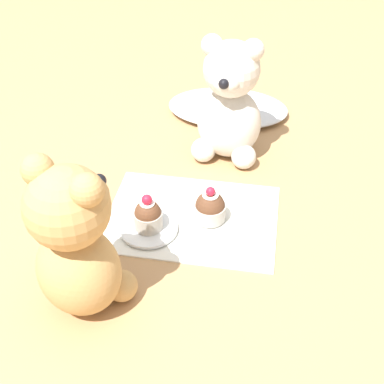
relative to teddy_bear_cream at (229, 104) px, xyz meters
The scene contains 9 objects.
ground_plane 0.23m from the teddy_bear_cream, 100.11° to the right, with size 4.00×4.00×0.00m, color tan.
knitted_placemat 0.23m from the teddy_bear_cream, 100.11° to the right, with size 0.28×0.21×0.01m, color silver.
tulle_cloth 0.18m from the teddy_bear_cream, 96.25° to the left, with size 0.25×0.17×0.03m, color silver.
teddy_bear_cream is the anchor object (origin of this frame).
teddy_bear_tan 0.42m from the teddy_bear_cream, 110.97° to the right, with size 0.15×0.14×0.24m.
cupcake_near_cream_bear 0.21m from the teddy_bear_cream, 91.67° to the right, with size 0.05×0.05×0.06m.
saucer_plate 0.28m from the teddy_bear_cream, 112.12° to the right, with size 0.09×0.09×0.01m, color silver.
cupcake_near_tan_bear 0.27m from the teddy_bear_cream, 112.12° to the right, with size 0.05×0.05×0.06m.
teaspoon 0.37m from the teddy_bear_cream, 133.98° to the right, with size 0.11×0.01×0.01m, color silver.
Camera 1 is at (0.11, -0.65, 0.58)m, focal length 50.00 mm.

